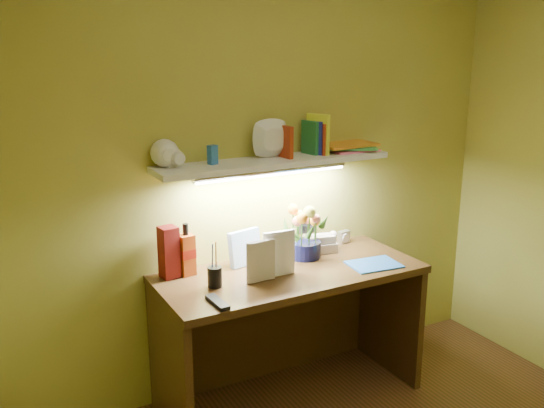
# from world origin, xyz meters

# --- Properties ---
(desk) EXTENTS (1.40, 0.60, 0.75)m
(desk) POSITION_xyz_m (0.00, 1.20, 0.38)
(desk) COLOR #37200F
(desk) RESTS_ON ground
(flower_bouquet) EXTENTS (0.25, 0.25, 0.32)m
(flower_bouquet) POSITION_xyz_m (0.17, 1.34, 0.91)
(flower_bouquet) COLOR #0B0E33
(flower_bouquet) RESTS_ON desk
(telephone) EXTENTS (0.21, 0.17, 0.11)m
(telephone) POSITION_xyz_m (0.30, 1.39, 0.81)
(telephone) COLOR beige
(telephone) RESTS_ON desk
(desk_clock) EXTENTS (0.08, 0.05, 0.07)m
(desk_clock) POSITION_xyz_m (0.50, 1.44, 0.79)
(desk_clock) COLOR #BCBCC2
(desk_clock) RESTS_ON desk
(whisky_bottle) EXTENTS (0.08, 0.08, 0.27)m
(whisky_bottle) POSITION_xyz_m (-0.50, 1.41, 0.89)
(whisky_bottle) COLOR #AC4112
(whisky_bottle) RESTS_ON desk
(whisky_box) EXTENTS (0.10, 0.10, 0.27)m
(whisky_box) POSITION_xyz_m (-0.59, 1.41, 0.88)
(whisky_box) COLOR #63100C
(whisky_box) RESTS_ON desk
(pen_cup) EXTENTS (0.08, 0.08, 0.17)m
(pen_cup) POSITION_xyz_m (-0.43, 1.19, 0.84)
(pen_cup) COLOR black
(pen_cup) RESTS_ON desk
(art_card) EXTENTS (0.19, 0.08, 0.19)m
(art_card) POSITION_xyz_m (-0.17, 1.39, 0.85)
(art_card) COLOR white
(art_card) RESTS_ON desk
(tv_remote) EXTENTS (0.05, 0.17, 0.02)m
(tv_remote) POSITION_xyz_m (-0.50, 1.00, 0.76)
(tv_remote) COLOR black
(tv_remote) RESTS_ON desk
(blue_folder) EXTENTS (0.29, 0.22, 0.01)m
(blue_folder) POSITION_xyz_m (0.44, 1.06, 0.75)
(blue_folder) COLOR blue
(blue_folder) RESTS_ON desk
(desk_book_a) EXTENTS (0.16, 0.02, 0.21)m
(desk_book_a) POSITION_xyz_m (-0.28, 1.14, 0.86)
(desk_book_a) COLOR beige
(desk_book_a) RESTS_ON desk
(desk_book_b) EXTENTS (0.18, 0.03, 0.24)m
(desk_book_b) POSITION_xyz_m (-0.17, 1.17, 0.87)
(desk_book_b) COLOR white
(desk_book_b) RESTS_ON desk
(wall_shelf) EXTENTS (1.32, 0.31, 0.25)m
(wall_shelf) POSITION_xyz_m (-0.00, 1.38, 1.33)
(wall_shelf) COLOR white
(wall_shelf) RESTS_ON ground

